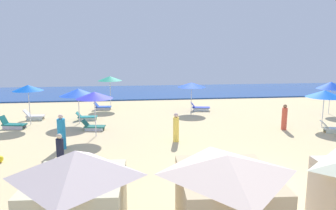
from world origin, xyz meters
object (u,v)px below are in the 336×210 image
(beachgoer_0, at_px, (60,155))
(umbrella_0, at_px, (94,95))
(umbrella_2, at_px, (325,94))
(lounge_chair_6_0, at_px, (12,124))
(beachgoer_3, at_px, (176,128))
(umbrella_1, at_px, (331,85))
(beachgoer_2, at_px, (284,118))
(umbrella_6, at_px, (28,88))
(beachgoer_1, at_px, (62,133))
(lounge_chair_4_0, at_px, (102,107))
(lounge_chair_0_0, at_px, (93,126))
(umbrella_4, at_px, (110,79))
(lounge_chair_5_0, at_px, (86,117))
(lounge_chair_7_0, at_px, (200,107))
(lounge_chair_2_0, at_px, (332,128))
(umbrella_5, at_px, (78,92))
(umbrella_7, at_px, (191,85))
(lounge_chair_6_1, at_px, (34,116))

(beachgoer_0, bearing_deg, umbrella_0, -132.10)
(umbrella_2, height_order, lounge_chair_6_0, umbrella_2)
(umbrella_2, height_order, beachgoer_0, umbrella_2)
(lounge_chair_6_0, height_order, beachgoer_3, beachgoer_3)
(umbrella_1, height_order, beachgoer_2, umbrella_1)
(umbrella_6, distance_m, beachgoer_3, 10.06)
(beachgoer_0, distance_m, beachgoer_1, 3.18)
(umbrella_2, xyz_separation_m, beachgoer_1, (-15.14, -2.39, -1.31))
(umbrella_6, xyz_separation_m, beachgoer_1, (3.05, -5.28, -1.59))
(lounge_chair_4_0, bearing_deg, beachgoer_0, -177.10)
(lounge_chair_0_0, bearing_deg, umbrella_4, 3.50)
(lounge_chair_5_0, height_order, lounge_chair_7_0, lounge_chair_7_0)
(lounge_chair_2_0, distance_m, umbrella_5, 15.66)
(lounge_chair_5_0, distance_m, umbrella_6, 4.12)
(umbrella_0, bearing_deg, lounge_chair_7_0, 40.74)
(lounge_chair_0_0, height_order, umbrella_7, umbrella_7)
(lounge_chair_6_0, bearing_deg, lounge_chair_5_0, -54.13)
(umbrella_0, height_order, beachgoer_3, umbrella_0)
(umbrella_2, bearing_deg, beachgoer_2, -174.87)
(lounge_chair_7_0, height_order, beachgoer_2, beachgoer_2)
(lounge_chair_0_0, height_order, beachgoer_0, beachgoer_0)
(lounge_chair_2_0, relative_size, umbrella_5, 0.62)
(lounge_chair_4_0, relative_size, umbrella_6, 0.54)
(lounge_chair_5_0, bearing_deg, lounge_chair_4_0, -12.14)
(beachgoer_1, bearing_deg, lounge_chair_6_0, -132.94)
(lounge_chair_4_0, xyz_separation_m, umbrella_5, (-1.07, -4.58, 1.83))
(lounge_chair_0_0, relative_size, umbrella_5, 0.60)
(lounge_chair_4_0, bearing_deg, umbrella_7, -99.11)
(lounge_chair_2_0, distance_m, beachgoer_2, 2.71)
(umbrella_4, xyz_separation_m, lounge_chair_5_0, (-1.43, -4.33, -2.22))
(umbrella_2, xyz_separation_m, umbrella_6, (-18.19, 2.89, 0.28))
(lounge_chair_5_0, relative_size, lounge_chair_7_0, 0.88)
(umbrella_1, bearing_deg, umbrella_4, 164.75)
(umbrella_7, bearing_deg, umbrella_1, -11.25)
(umbrella_6, bearing_deg, beachgoer_2, -11.36)
(lounge_chair_0_0, xyz_separation_m, lounge_chair_4_0, (0.00, 6.42, 0.00))
(lounge_chair_0_0, xyz_separation_m, umbrella_6, (-4.12, 1.78, 2.16))
(umbrella_5, distance_m, beachgoer_1, 5.49)
(beachgoer_2, bearing_deg, beachgoer_0, -171.23)
(lounge_chair_7_0, height_order, beachgoer_1, beachgoer_1)
(lounge_chair_6_1, xyz_separation_m, beachgoer_1, (3.29, -6.80, 0.52))
(umbrella_6, distance_m, umbrella_7, 11.45)
(umbrella_0, xyz_separation_m, beachgoer_1, (-1.39, -2.14, -1.51))
(umbrella_1, xyz_separation_m, umbrella_5, (-18.16, -0.81, -0.09))
(umbrella_1, height_order, umbrella_4, umbrella_4)
(lounge_chair_7_0, bearing_deg, lounge_chair_5_0, 115.10)
(beachgoer_1, bearing_deg, lounge_chair_0_0, 169.08)
(lounge_chair_7_0, bearing_deg, umbrella_5, 120.40)
(umbrella_1, relative_size, lounge_chair_2_0, 1.66)
(lounge_chair_4_0, relative_size, lounge_chair_7_0, 0.88)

